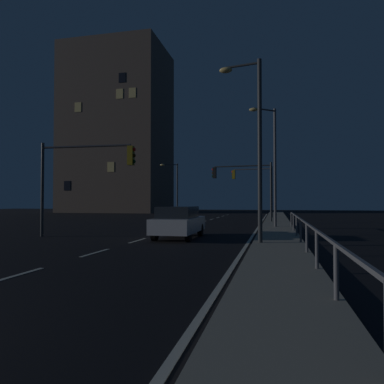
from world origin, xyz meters
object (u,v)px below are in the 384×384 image
traffic_light_far_left (243,179)px  building_distant (118,131)px  traffic_light_near_left (84,168)px  street_lamp_across_street (253,133)px  car (179,222)px  street_lamp_corner (271,156)px  street_lamp_mid_block (174,184)px  traffic_light_near_right (254,181)px

traffic_light_far_left → building_distant: (-23.32, 25.52, 10.08)m
traffic_light_near_left → street_lamp_across_street: bearing=-10.0°
car → street_lamp_corner: size_ratio=0.56×
car → street_lamp_mid_block: (-7.68, 26.23, 3.20)m
traffic_light_near_left → traffic_light_far_left: bearing=64.7°
street_lamp_across_street → building_distant: bearing=121.2°
car → traffic_light_far_left: 14.24m
street_lamp_mid_block → street_lamp_across_street: street_lamp_across_street is taller
car → traffic_light_far_left: (1.97, 13.81, 2.88)m
traffic_light_far_left → building_distant: size_ratio=0.19×
street_lamp_mid_block → street_lamp_across_street: bearing=-68.0°
traffic_light_near_left → building_distant: 44.37m
traffic_light_far_left → traffic_light_near_right: size_ratio=0.97×
car → traffic_light_near_left: bearing=-173.5°
traffic_light_near_right → street_lamp_across_street: 23.38m
street_lamp_corner → street_lamp_mid_block: bearing=122.5°
car → building_distant: building_distant is taller
street_lamp_mid_block → building_distant: bearing=136.2°
car → traffic_light_near_left: (-4.83, -0.55, 2.68)m
traffic_light_near_left → traffic_light_near_right: bearing=71.6°
traffic_light_near_left → building_distant: bearing=112.5°
street_lamp_across_street → car: bearing=151.2°
street_lamp_corner → street_lamp_mid_block: 22.48m
street_lamp_mid_block → building_distant: (-13.67, 13.09, 9.76)m
car → street_lamp_across_street: size_ratio=0.58×
street_lamp_corner → traffic_light_near_left: bearing=-139.6°
car → traffic_light_near_right: traffic_light_near_right is taller
traffic_light_near_right → street_lamp_corner: street_lamp_corner is taller
traffic_light_near_left → traffic_light_near_right: traffic_light_near_right is taller
car → building_distant: 46.59m
traffic_light_near_left → street_lamp_mid_block: size_ratio=0.79×
traffic_light_near_left → street_lamp_across_street: street_lamp_across_street is taller
car → traffic_light_near_right: 21.62m
street_lamp_across_street → building_distant: (-25.12, 41.40, 9.12)m
traffic_light_near_left → building_distant: building_distant is taller
traffic_light_near_right → street_lamp_across_street: (1.33, -23.33, 0.74)m
car → street_lamp_across_street: bearing=-28.8°
street_lamp_corner → street_lamp_across_street: bearing=-93.8°
traffic_light_near_left → street_lamp_mid_block: (-2.85, 26.79, 0.51)m
traffic_light_far_left → traffic_light_near_left: bearing=-115.3°
street_lamp_corner → street_lamp_across_street: size_ratio=1.04×
traffic_light_far_left → street_lamp_corner: bearing=-69.5°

